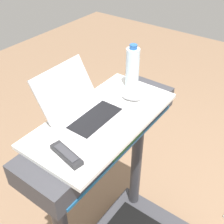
# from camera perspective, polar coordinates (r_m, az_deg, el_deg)

# --- Properties ---
(desk_board) EXTENTS (0.74, 0.37, 0.02)m
(desk_board) POSITION_cam_1_polar(r_m,az_deg,el_deg) (1.30, -1.77, -1.33)
(desk_board) COLOR white
(desk_board) RESTS_ON treadmill_base
(laptop) EXTENTS (0.31, 0.32, 0.21)m
(laptop) POSITION_cam_1_polar(r_m,az_deg,el_deg) (1.28, -5.71, 0.72)
(laptop) COLOR #B7B7BC
(laptop) RESTS_ON desk_board
(computer_mouse) EXTENTS (0.08, 0.11, 0.03)m
(computer_mouse) POSITION_cam_1_polar(r_m,az_deg,el_deg) (1.41, 3.94, 3.18)
(computer_mouse) COLOR #B2B2B7
(computer_mouse) RESTS_ON desk_board
(water_bottle) EXTENTS (0.07, 0.07, 0.24)m
(water_bottle) POSITION_cam_1_polar(r_m,az_deg,el_deg) (1.46, 4.12, 8.79)
(water_bottle) COLOR silver
(water_bottle) RESTS_ON desk_board
(tv_remote) EXTENTS (0.07, 0.17, 0.02)m
(tv_remote) POSITION_cam_1_polar(r_m,az_deg,el_deg) (1.12, -9.14, -8.42)
(tv_remote) COLOR #232326
(tv_remote) RESTS_ON desk_board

